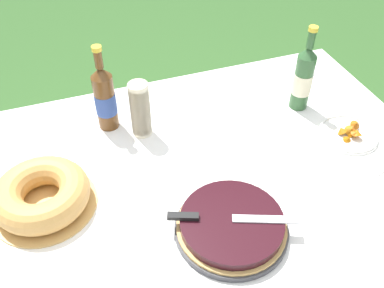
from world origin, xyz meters
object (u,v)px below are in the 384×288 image
Objects in this scene: berry_tart at (232,226)px; cider_bottle_amber at (105,98)px; cup_stack at (140,109)px; bundt_cake at (42,195)px; serving_knife at (222,218)px; cider_bottle_green at (303,78)px; snack_plate_near at (349,133)px.

cider_bottle_amber is at bearing 111.85° from berry_tart.
cup_stack is at bearing -37.08° from cider_bottle_amber.
serving_knife is at bearing -29.69° from bundt_cake.
cider_bottle_green is at bearing 10.66° from bundt_cake.
serving_knife is at bearing -138.39° from cider_bottle_green.
bundt_cake reaches higher than snack_plate_near.
cider_bottle_amber is at bearing 50.15° from bundt_cake.
serving_knife is at bearing -78.25° from cup_stack.
berry_tart is 0.97× the size of cider_bottle_green.
cup_stack reaches higher than bundt_cake.
serving_knife is 1.05× the size of cider_bottle_green.
serving_knife is 0.55m from bundt_cake.
cup_stack is 0.63× the size of cider_bottle_green.
snack_plate_near is at bearing -20.99° from cup_stack.
snack_plate_near is (0.81, -0.35, -0.11)m from cider_bottle_amber.
cider_bottle_amber is (-0.11, 0.08, 0.02)m from cup_stack.
serving_knife is at bearing -70.11° from cider_bottle_amber.
cider_bottle_green is at bearing 62.77° from serving_knife.
snack_plate_near is (0.60, 0.24, -0.05)m from serving_knife.
berry_tart is 0.69m from cider_bottle_green.
serving_knife is (-0.03, 0.01, 0.04)m from berry_tart.
cup_stack is (-0.11, 0.51, 0.04)m from serving_knife.
cider_bottle_amber is (-0.24, 0.60, 0.10)m from berry_tart.
serving_knife is 0.63m from cider_bottle_amber.
snack_plate_near is at bearing 42.64° from serving_knife.
cider_bottle_green is at bearing 43.80° from berry_tart.
berry_tart is 1.55× the size of snack_plate_near.
serving_knife is 1.67× the size of cup_stack.
berry_tart is 0.58m from bundt_cake.
cider_bottle_green reaches higher than bundt_cake.
bundt_cake is 0.44m from cup_stack.
snack_plate_near is (0.71, -0.27, -0.09)m from cup_stack.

